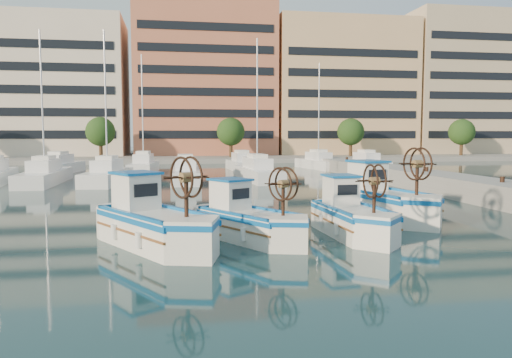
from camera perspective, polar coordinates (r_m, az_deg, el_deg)
name	(u,v)px	position (r m, az deg, el deg)	size (l,w,h in m)	color
ground	(288,235)	(18.60, 3.71, -6.38)	(300.00, 300.00, 0.00)	#1A4245
quay	(479,189)	(31.10, 24.13, -1.10)	(3.00, 60.00, 1.20)	gray
waterfront	(254,91)	(84.20, -0.24, 10.06)	(180.00, 40.00, 25.60)	gray
yacht_marina	(180,170)	(45.44, -8.69, 0.98)	(37.06, 22.56, 11.50)	white
fishing_boat_a	(153,221)	(16.90, -11.74, -4.72)	(4.11, 5.04, 3.06)	white
fishing_boat_b	(247,219)	(17.60, -0.99, -4.59)	(3.58, 4.38, 2.66)	white
fishing_boat_c	(351,215)	(18.74, 10.81, -4.03)	(2.00, 4.43, 2.73)	white
fishing_boat_d	(383,199)	(22.65, 14.30, -2.22)	(3.09, 5.29, 3.20)	white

